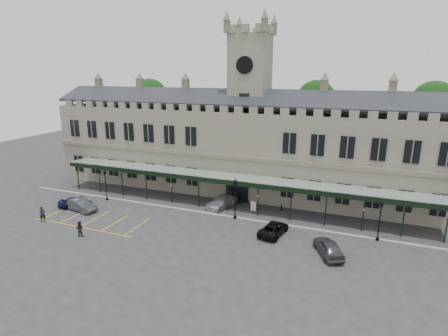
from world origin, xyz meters
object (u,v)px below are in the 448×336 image
(clock_tower, at_px, (250,102))
(car_van, at_px, (274,229))
(sign_board, at_px, (253,206))
(car_left_a, at_px, (76,203))
(station_building, at_px, (249,148))
(car_left_b, at_px, (81,205))
(person_a, at_px, (42,214))
(lamp_post_mid, at_px, (235,195))
(car_right_a, at_px, (328,247))
(traffic_cone, at_px, (321,247))
(person_b, at_px, (80,229))
(lamp_post_right, at_px, (380,217))
(lamp_post_left, at_px, (105,182))
(car_taxi, at_px, (222,202))

(clock_tower, xyz_separation_m, car_van, (7.04, -13.20, -12.47))
(sign_board, bearing_deg, car_left_a, -150.22)
(station_building, relative_size, car_left_a, 14.18)
(car_left_b, height_order, person_a, person_a)
(lamp_post_mid, bearing_deg, car_right_a, -23.70)
(station_building, bearing_deg, car_right_a, -50.11)
(station_building, distance_m, traffic_cone, 20.27)
(car_left_a, height_order, person_b, person_b)
(clock_tower, relative_size, sign_board, 19.45)
(car_left_b, bearing_deg, lamp_post_mid, -65.55)
(lamp_post_right, relative_size, car_right_a, 0.98)
(station_building, bearing_deg, car_left_a, -141.72)
(clock_tower, distance_m, traffic_cone, 23.21)
(person_b, bearing_deg, lamp_post_left, -77.09)
(traffic_cone, relative_size, person_a, 0.37)
(lamp_post_right, bearing_deg, person_b, -160.67)
(person_a, distance_m, person_b, 7.05)
(sign_board, bearing_deg, car_van, -43.84)
(car_right_a, bearing_deg, lamp_post_right, -158.11)
(car_left_a, distance_m, car_left_b, 1.40)
(station_building, distance_m, lamp_post_right, 20.87)
(lamp_post_mid, relative_size, traffic_cone, 7.28)
(lamp_post_left, xyz_separation_m, car_right_a, (29.98, -4.56, -1.83))
(sign_board, bearing_deg, lamp_post_right, -1.24)
(car_right_a, bearing_deg, station_building, -75.51)
(lamp_post_mid, height_order, person_b, lamp_post_mid)
(lamp_post_mid, xyz_separation_m, car_left_a, (-20.51, -4.26, -2.27))
(car_left_b, bearing_deg, car_taxi, -54.53)
(lamp_post_mid, xyz_separation_m, sign_board, (1.36, 3.15, -2.37))
(clock_tower, relative_size, car_van, 5.37)
(lamp_post_mid, relative_size, car_left_b, 1.10)
(car_left_a, xyz_separation_m, person_a, (-0.38, -4.80, 0.22))
(person_a, bearing_deg, car_taxi, -20.33)
(station_building, xyz_separation_m, traffic_cone, (12.27, -14.92, -6.13))
(lamp_post_mid, relative_size, lamp_post_right, 1.12)
(person_b, bearing_deg, person_a, -23.67)
(lamp_post_mid, height_order, car_van, lamp_post_mid)
(sign_board, bearing_deg, car_left_b, -147.96)
(car_left_b, distance_m, car_taxi, 18.02)
(traffic_cone, xyz_separation_m, car_taxi, (-13.42, 7.18, 0.41))
(traffic_cone, height_order, car_taxi, car_taxi)
(car_left_a, xyz_separation_m, car_right_a, (31.82, -0.70, 0.06))
(sign_board, relative_size, car_taxi, 0.25)
(car_taxi, bearing_deg, station_building, 99.49)
(traffic_cone, bearing_deg, car_van, 160.97)
(car_left_b, distance_m, car_van, 24.64)
(car_taxi, distance_m, person_b, 17.39)
(sign_board, xyz_separation_m, car_taxi, (-4.20, -0.30, 0.12))
(lamp_post_right, height_order, car_right_a, lamp_post_right)
(car_left_a, bearing_deg, person_a, 154.65)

